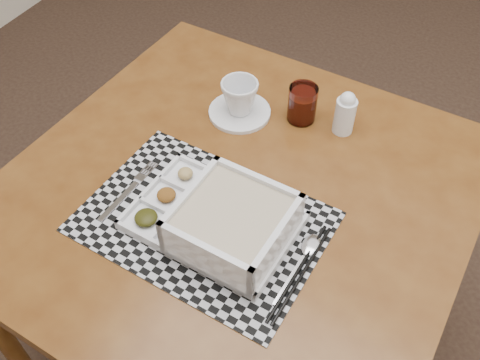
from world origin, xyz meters
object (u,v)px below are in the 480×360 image
Objects in this scene: serving_tray at (227,224)px; creamer_bottle at (345,113)px; juice_glass at (302,105)px; dining_table at (236,210)px; cup at (240,97)px.

creamer_bottle is at bearing 76.73° from serving_tray.
creamer_bottle reaches higher than juice_glass.
serving_tray is at bearing -103.27° from creamer_bottle.
juice_glass is 0.82× the size of creamer_bottle.
dining_table is 11.24× the size of cup.
creamer_bottle reaches higher than dining_table.
dining_table is 0.27m from cup.
serving_tray is 3.73× the size of cup.
creamer_bottle is (0.10, 0.01, 0.01)m from juice_glass.
cup is at bearing -159.31° from juice_glass.
serving_tray is (0.04, -0.12, 0.12)m from dining_table.
serving_tray reaches higher than juice_glass.
dining_table is at bearing -116.52° from creamer_bottle.
serving_tray is at bearing -70.09° from dining_table.
cup is 0.25m from creamer_bottle.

